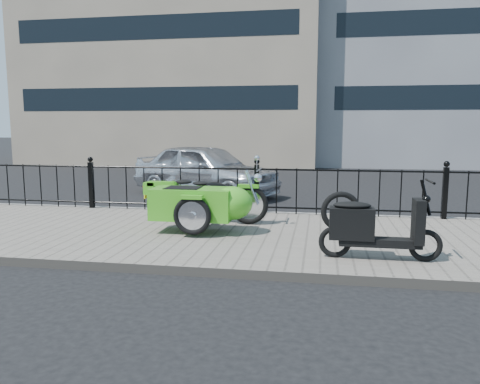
% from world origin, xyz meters
% --- Properties ---
extents(ground, '(120.00, 120.00, 0.00)m').
position_xyz_m(ground, '(0.00, 0.00, 0.00)').
color(ground, black).
rests_on(ground, ground).
extents(sidewalk, '(30.00, 3.80, 0.12)m').
position_xyz_m(sidewalk, '(0.00, -0.50, 0.06)').
color(sidewalk, slate).
rests_on(sidewalk, ground).
extents(curb, '(30.00, 0.10, 0.12)m').
position_xyz_m(curb, '(0.00, 1.44, 0.06)').
color(curb, gray).
rests_on(curb, ground).
extents(iron_fence, '(14.11, 0.11, 1.08)m').
position_xyz_m(iron_fence, '(0.00, 1.30, 0.59)').
color(iron_fence, black).
rests_on(iron_fence, sidewalk).
extents(building_tan, '(14.00, 8.01, 12.00)m').
position_xyz_m(building_tan, '(-6.00, 15.99, 6.00)').
color(building_tan, gray).
rests_on(building_tan, ground).
extents(building_grey, '(12.00, 8.01, 15.00)m').
position_xyz_m(building_grey, '(7.00, 16.99, 7.50)').
color(building_grey, gray).
rests_on(building_grey, ground).
extents(motorcycle_sidecar, '(2.28, 1.48, 0.98)m').
position_xyz_m(motorcycle_sidecar, '(-0.62, -0.41, 0.59)').
color(motorcycle_sidecar, black).
rests_on(motorcycle_sidecar, sidewalk).
extents(scooter, '(1.55, 0.45, 1.05)m').
position_xyz_m(scooter, '(1.89, -1.66, 0.53)').
color(scooter, black).
rests_on(scooter, sidewalk).
extents(spare_tire, '(0.66, 0.21, 0.66)m').
position_xyz_m(spare_tire, '(1.57, -0.07, 0.45)').
color(spare_tire, black).
rests_on(spare_tire, sidewalk).
extents(sedan_car, '(4.36, 3.17, 1.38)m').
position_xyz_m(sedan_car, '(-1.75, 4.14, 0.69)').
color(sedan_car, silver).
rests_on(sedan_car, ground).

